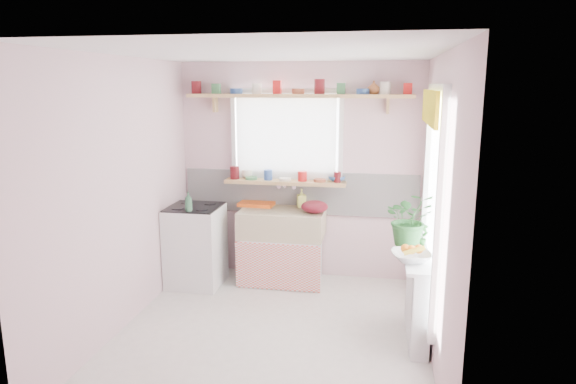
# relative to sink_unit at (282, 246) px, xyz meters

# --- Properties ---
(room) EXTENTS (3.20, 3.20, 3.20)m
(room) POSITION_rel_sink_unit_xyz_m (0.81, -0.43, 0.94)
(room) COLOR silver
(room) RESTS_ON ground
(sink_unit) EXTENTS (0.95, 0.65, 1.11)m
(sink_unit) POSITION_rel_sink_unit_xyz_m (0.00, 0.00, 0.00)
(sink_unit) COLOR white
(sink_unit) RESTS_ON ground
(cooker) EXTENTS (0.58, 0.58, 0.93)m
(cooker) POSITION_rel_sink_unit_xyz_m (-0.95, -0.24, 0.03)
(cooker) COLOR white
(cooker) RESTS_ON ground
(radiator_ledge) EXTENTS (0.22, 0.95, 0.78)m
(radiator_ledge) POSITION_rel_sink_unit_xyz_m (1.45, -1.09, -0.03)
(radiator_ledge) COLOR white
(radiator_ledge) RESTS_ON ground
(windowsill) EXTENTS (1.40, 0.22, 0.04)m
(windowsill) POSITION_rel_sink_unit_xyz_m (-0.00, 0.19, 0.71)
(windowsill) COLOR tan
(windowsill) RESTS_ON room
(pine_shelf) EXTENTS (2.52, 0.24, 0.04)m
(pine_shelf) POSITION_rel_sink_unit_xyz_m (0.15, 0.18, 1.69)
(pine_shelf) COLOR tan
(pine_shelf) RESTS_ON room
(shelf_crockery) EXTENTS (2.47, 0.11, 0.12)m
(shelf_crockery) POSITION_rel_sink_unit_xyz_m (0.15, 0.18, 1.76)
(shelf_crockery) COLOR #590F14
(shelf_crockery) RESTS_ON pine_shelf
(sill_crockery) EXTENTS (1.35, 0.11, 0.12)m
(sill_crockery) POSITION_rel_sink_unit_xyz_m (-0.02, 0.19, 0.78)
(sill_crockery) COLOR #590F14
(sill_crockery) RESTS_ON windowsill
(dish_tray) EXTENTS (0.42, 0.33, 0.04)m
(dish_tray) POSITION_rel_sink_unit_xyz_m (-0.34, 0.21, 0.44)
(dish_tray) COLOR #F85E16
(dish_tray) RESTS_ON sink_unit
(colander) EXTENTS (0.34, 0.34, 0.14)m
(colander) POSITION_rel_sink_unit_xyz_m (0.37, -0.04, 0.49)
(colander) COLOR #580F19
(colander) RESTS_ON sink_unit
(jade_plant) EXTENTS (0.54, 0.49, 0.52)m
(jade_plant) POSITION_rel_sink_unit_xyz_m (1.36, -0.82, 0.60)
(jade_plant) COLOR #255D28
(jade_plant) RESTS_ON radiator_ledge
(fruit_bowl) EXTENTS (0.38, 0.38, 0.08)m
(fruit_bowl) POSITION_rel_sink_unit_xyz_m (1.36, -1.26, 0.38)
(fruit_bowl) COLOR silver
(fruit_bowl) RESTS_ON radiator_ledge
(herb_pot) EXTENTS (0.14, 0.11, 0.22)m
(herb_pot) POSITION_rel_sink_unit_xyz_m (1.48, -0.81, 0.45)
(herb_pot) COLOR #2A6829
(herb_pot) RESTS_ON radiator_ledge
(soap_bottle_sink) EXTENTS (0.12, 0.12, 0.21)m
(soap_bottle_sink) POSITION_rel_sink_unit_xyz_m (0.19, 0.21, 0.52)
(soap_bottle_sink) COLOR #DFEA68
(soap_bottle_sink) RESTS_ON sink_unit
(sill_cup) EXTENTS (0.15, 0.15, 0.10)m
(sill_cup) POSITION_rel_sink_unit_xyz_m (-0.46, 0.25, 0.78)
(sill_cup) COLOR silver
(sill_cup) RESTS_ON windowsill
(sill_bowl) EXTENTS (0.24, 0.24, 0.06)m
(sill_bowl) POSITION_rel_sink_unit_xyz_m (0.59, 0.25, 0.76)
(sill_bowl) COLOR #3465AB
(sill_bowl) RESTS_ON windowsill
(shelf_vase) EXTENTS (0.15, 0.15, 0.14)m
(shelf_vase) POSITION_rel_sink_unit_xyz_m (0.97, 0.21, 1.78)
(shelf_vase) COLOR #B36737
(shelf_vase) RESTS_ON pine_shelf
(cooker_bottle) EXTENTS (0.10, 0.10, 0.21)m
(cooker_bottle) POSITION_rel_sink_unit_xyz_m (-0.93, -0.46, 0.59)
(cooker_bottle) COLOR #3B7750
(cooker_bottle) RESTS_ON cooker
(fruit) EXTENTS (0.20, 0.14, 0.10)m
(fruit) POSITION_rel_sink_unit_xyz_m (1.37, -1.25, 0.45)
(fruit) COLOR orange
(fruit) RESTS_ON fruit_bowl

